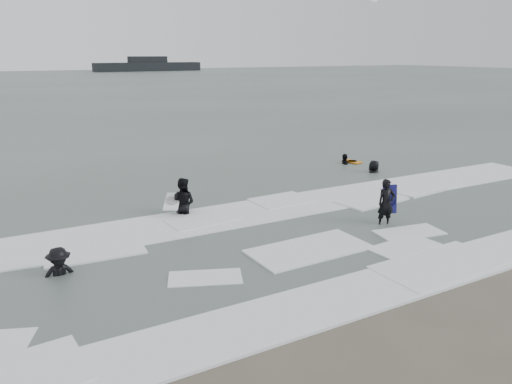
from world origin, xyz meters
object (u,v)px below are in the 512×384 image
surfer_right_near (345,165)px  surfer_right_far (374,173)px  surfer_breaker (60,278)px  surfer_wading (183,214)px  vessel_horizon (148,66)px  surfer_centre (384,226)px

surfer_right_near → surfer_right_far: (0.01, -2.18, 0.00)m
surfer_breaker → surfer_right_far: surfer_right_far is taller
surfer_wading → surfer_breaker: bearing=78.3°
vessel_horizon → surfer_right_far: bearing=-102.4°
surfer_right_near → surfer_right_far: size_ratio=0.97×
surfer_centre → surfer_right_near: (4.70, 8.05, 0.00)m
surfer_right_far → surfer_right_near: bearing=-104.0°
surfer_right_near → vessel_horizon: 134.36m
surfer_right_near → surfer_right_far: 2.18m
surfer_wading → surfer_right_near: 10.76m
surfer_wading → vessel_horizon: vessel_horizon is taller
surfer_breaker → vessel_horizon: bearing=70.1°
surfer_breaker → vessel_horizon: size_ratio=0.05×
surfer_breaker → surfer_right_near: 16.28m
surfer_right_near → surfer_right_far: surfer_right_far is taller
surfer_breaker → surfer_right_far: bearing=16.2°
surfer_centre → surfer_right_far: bearing=65.1°
vessel_horizon → surfer_wading: bearing=-106.3°
surfer_wading → surfer_right_near: bearing=-117.8°
surfer_breaker → surfer_right_far: 15.47m
surfer_wading → vessel_horizon: size_ratio=0.06×
surfer_wading → surfer_centre: bearing=-176.8°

